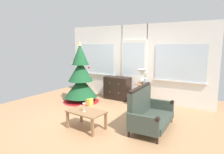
% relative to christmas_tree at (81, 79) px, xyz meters
% --- Properties ---
extents(ground_plane, '(6.76, 6.76, 0.00)m').
position_rel_christmas_tree_xyz_m(ground_plane, '(1.37, -0.90, -0.75)').
color(ground_plane, '#AD7F56').
extents(back_wall_with_door, '(5.20, 0.14, 2.55)m').
position_rel_christmas_tree_xyz_m(back_wall_with_door, '(1.37, 1.19, 0.52)').
color(back_wall_with_door, white).
rests_on(back_wall_with_door, ground).
extents(christmas_tree, '(1.20, 1.20, 1.98)m').
position_rel_christmas_tree_xyz_m(christmas_tree, '(0.00, 0.00, 0.00)').
color(christmas_tree, '#4C331E').
rests_on(christmas_tree, ground).
extents(dresser_cabinet, '(0.91, 0.45, 0.78)m').
position_rel_christmas_tree_xyz_m(dresser_cabinet, '(0.89, 0.89, -0.36)').
color(dresser_cabinet, black).
rests_on(dresser_cabinet, ground).
extents(settee_sofa, '(0.78, 1.39, 0.96)m').
position_rel_christmas_tree_xyz_m(settee_sofa, '(2.71, -0.89, -0.38)').
color(settee_sofa, black).
rests_on(settee_sofa, ground).
extents(side_table, '(0.50, 0.48, 0.71)m').
position_rel_christmas_tree_xyz_m(side_table, '(1.97, 0.57, -0.25)').
color(side_table, '#8E6642').
rests_on(side_table, ground).
extents(table_lamp, '(0.28, 0.28, 0.44)m').
position_rel_christmas_tree_xyz_m(table_lamp, '(1.91, 0.61, 0.24)').
color(table_lamp, silver).
rests_on(table_lamp, side_table).
extents(flower_vase, '(0.11, 0.10, 0.35)m').
position_rel_christmas_tree_xyz_m(flower_vase, '(2.07, 0.51, 0.07)').
color(flower_vase, '#99ADBC').
rests_on(flower_vase, side_table).
extents(coffee_table, '(0.88, 0.59, 0.42)m').
position_rel_christmas_tree_xyz_m(coffee_table, '(1.54, -1.65, -0.40)').
color(coffee_table, '#8E6642').
rests_on(coffee_table, ground).
extents(wine_glass, '(0.08, 0.08, 0.20)m').
position_rel_christmas_tree_xyz_m(wine_glass, '(1.52, -1.69, -0.20)').
color(wine_glass, silver).
rests_on(wine_glass, coffee_table).
extents(gift_box, '(0.21, 0.19, 0.21)m').
position_rel_christmas_tree_xyz_m(gift_box, '(0.47, -0.18, -0.65)').
color(gift_box, '#D8C64C').
rests_on(gift_box, ground).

